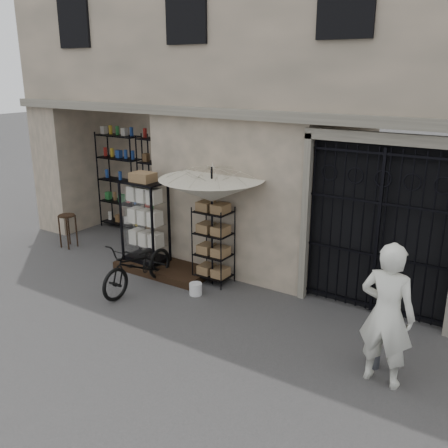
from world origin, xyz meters
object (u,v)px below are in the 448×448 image
Objects in this scene: market_umbrella at (212,184)px; wire_rack at (213,246)px; wooden_stool at (68,230)px; display_cabinet at (145,226)px; white_bucket at (196,289)px; shopkeeper at (380,381)px; bicycle at (140,289)px; steel_bollard at (376,342)px.

wire_rack is at bearing 113.89° from market_umbrella.
display_cabinet is at bearing 1.64° from wooden_stool.
wire_rack reaches higher than white_bucket.
wooden_stool is 7.84m from shopkeeper.
wire_rack is 1.94× the size of wooden_stool.
white_bucket is 0.12× the size of shopkeeper.
display_cabinet is 1.00× the size of bicycle.
steel_bollard is (5.19, -1.06, -0.51)m from display_cabinet.
bicycle is at bearing -1.74° from shopkeeper.
market_umbrella is at bearing 162.89° from steel_bollard.
wire_rack reaches higher than wooden_stool.
bicycle reaches higher than steel_bollard.
wire_rack is 1.26m from market_umbrella.
display_cabinet reaches higher than wire_rack.
wooden_stool is (-4.00, -0.20, -0.33)m from wire_rack.
steel_bollard reaches higher than white_bucket.
market_umbrella reaches higher than steel_bollard.
white_bucket is at bearing 171.45° from steel_bollard.
shopkeeper reaches higher than white_bucket.
wooden_stool is (-3.00, 0.84, 0.42)m from bicycle.
wire_rack is at bearing 94.54° from white_bucket.
wire_rack is 0.84× the size of bicycle.
bicycle is at bearing 178.14° from steel_bollard.
market_umbrella is 11.80× the size of white_bucket.
white_bucket is at bearing -89.67° from market_umbrella.
wire_rack reaches higher than steel_bollard.
display_cabinet is 5.32m from steel_bollard.
steel_bollard is (4.56, -0.15, 0.40)m from bicycle.
wooden_stool is at bearing 172.54° from steel_bollard.
market_umbrella is at bearing -71.12° from wire_rack.
shopkeeper is at bearing -9.30° from wooden_stool.
wire_rack is 0.78× the size of shopkeeper.
steel_bollard is (3.51, -0.53, 0.29)m from white_bucket.
bicycle is (-1.04, -0.93, -2.00)m from market_umbrella.
display_cabinet is 1.20× the size of wire_rack.
wire_rack is 0.92m from white_bucket.
display_cabinet is at bearing 179.74° from wire_rack.
display_cabinet is 2.00m from market_umbrella.
steel_bollard is 0.41× the size of shopkeeper.
market_umbrella is (0.05, -0.11, 1.25)m from wire_rack.
wire_rack is at bearing 2.91° from wooden_stool.
market_umbrella is 3.52× the size of wooden_stool.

